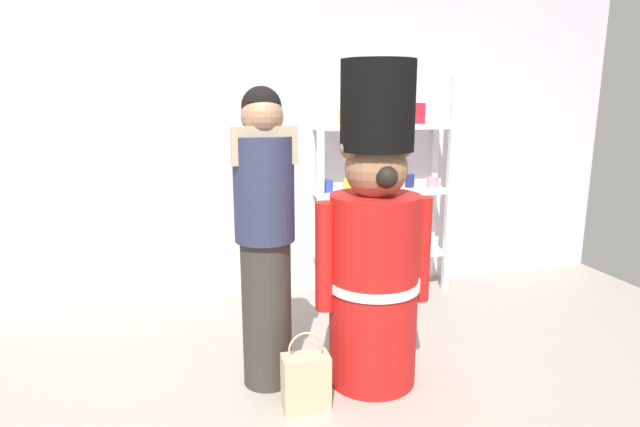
# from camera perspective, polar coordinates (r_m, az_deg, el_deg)

# --- Properties ---
(back_wall) EXTENTS (6.40, 0.12, 2.60)m
(back_wall) POSITION_cam_1_polar(r_m,az_deg,el_deg) (4.32, -6.88, 8.10)
(back_wall) COLOR silver
(back_wall) RESTS_ON ground_plane
(merchandise_shelf) EXTENTS (1.16, 0.35, 1.78)m
(merchandise_shelf) POSITION_cam_1_polar(r_m,az_deg,el_deg) (4.41, 6.61, 3.10)
(merchandise_shelf) COLOR white
(merchandise_shelf) RESTS_ON ground_plane
(teddy_bear_guard) EXTENTS (0.68, 0.52, 1.81)m
(teddy_bear_guard) POSITION_cam_1_polar(r_m,az_deg,el_deg) (2.96, 5.88, -3.49)
(teddy_bear_guard) COLOR red
(teddy_bear_guard) RESTS_ON ground_plane
(person_shopper) EXTENTS (0.35, 0.33, 1.68)m
(person_shopper) POSITION_cam_1_polar(r_m,az_deg,el_deg) (2.92, -5.96, -2.24)
(person_shopper) COLOR #38332D
(person_shopper) RESTS_ON ground_plane
(shopping_bag) EXTENTS (0.25, 0.13, 0.44)m
(shopping_bag) POSITION_cam_1_polar(r_m,az_deg,el_deg) (2.92, -1.53, -17.59)
(shopping_bag) COLOR #C1AD89
(shopping_bag) RESTS_ON ground_plane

